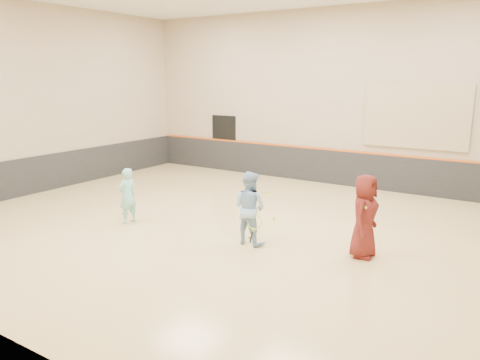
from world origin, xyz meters
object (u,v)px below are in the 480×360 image
Objects in this scene: spare_racket at (267,192)px; instructor at (249,208)px; young_man at (364,216)px; girl at (127,196)px.

instructor is at bearing -65.39° from spare_racket.
spare_racket is (-1.91, 4.18, -0.76)m from instructor.
young_man reaches higher than instructor.
girl is at bearing 11.67° from instructor.
young_man is (5.86, 1.02, 0.16)m from girl.
instructor is 4.66m from spare_racket.
girl is 4.88m from spare_racket.
instructor is at bearing 103.36° from young_man.
young_man is at bearing 106.52° from girl.
girl is at bearing -108.18° from spare_racket.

